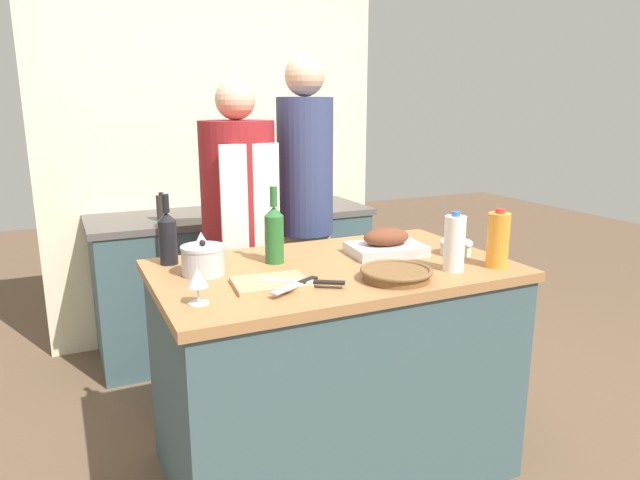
{
  "coord_description": "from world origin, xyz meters",
  "views": [
    {
      "loc": [
        -1.0,
        -2.01,
        1.57
      ],
      "look_at": [
        0.0,
        0.13,
        1.0
      ],
      "focal_mm": 32.0,
      "sensor_mm": 36.0,
      "label": 1
    }
  ],
  "objects_px": {
    "milk_jug": "(454,243)",
    "stock_pot": "(203,260)",
    "wine_glass_right": "(201,241)",
    "condiment_bottle_short": "(162,208)",
    "wicker_basket": "(396,273)",
    "condiment_bottle_extra": "(231,200)",
    "person_cook_guest": "(305,206)",
    "roasting_pan": "(386,244)",
    "wine_glass_left": "(197,279)",
    "knife_paring": "(296,285)",
    "stand_mixer": "(261,187)",
    "juice_jug": "(498,240)",
    "wine_bottle_dark": "(168,237)",
    "knife_chef": "(307,281)",
    "condiment_bottle_tall": "(236,201)",
    "person_cook_aproned": "(240,232)",
    "mixing_bowl": "(456,247)",
    "wine_bottle_green": "(274,233)",
    "cutting_board": "(271,283)"
  },
  "relations": [
    {
      "from": "milk_jug",
      "to": "stock_pot",
      "type": "bearing_deg",
      "value": 158.18
    },
    {
      "from": "wine_glass_right",
      "to": "condiment_bottle_short",
      "type": "height_order",
      "value": "condiment_bottle_short"
    },
    {
      "from": "condiment_bottle_short",
      "to": "wicker_basket",
      "type": "bearing_deg",
      "value": -70.1
    },
    {
      "from": "condiment_bottle_extra",
      "to": "person_cook_guest",
      "type": "relative_size",
      "value": 0.09
    },
    {
      "from": "roasting_pan",
      "to": "wine_glass_left",
      "type": "bearing_deg",
      "value": -162.48
    },
    {
      "from": "milk_jug",
      "to": "knife_paring",
      "type": "bearing_deg",
      "value": 177.08
    },
    {
      "from": "knife_paring",
      "to": "stand_mixer",
      "type": "height_order",
      "value": "stand_mixer"
    },
    {
      "from": "juice_jug",
      "to": "wine_bottle_dark",
      "type": "xyz_separation_m",
      "value": [
        -1.2,
        0.6,
        0.0
      ]
    },
    {
      "from": "stock_pot",
      "to": "condiment_bottle_short",
      "type": "relative_size",
      "value": 1.02
    },
    {
      "from": "wine_glass_right",
      "to": "knife_chef",
      "type": "distance_m",
      "value": 0.58
    },
    {
      "from": "milk_jug",
      "to": "knife_chef",
      "type": "height_order",
      "value": "milk_jug"
    },
    {
      "from": "wicker_basket",
      "to": "condiment_bottle_tall",
      "type": "height_order",
      "value": "condiment_bottle_tall"
    },
    {
      "from": "wicker_basket",
      "to": "stock_pot",
      "type": "bearing_deg",
      "value": 149.75
    },
    {
      "from": "condiment_bottle_short",
      "to": "person_cook_aproned",
      "type": "distance_m",
      "value": 0.67
    },
    {
      "from": "mixing_bowl",
      "to": "person_cook_aproned",
      "type": "relative_size",
      "value": 0.09
    },
    {
      "from": "wine_bottle_green",
      "to": "condiment_bottle_extra",
      "type": "relative_size",
      "value": 2.06
    },
    {
      "from": "juice_jug",
      "to": "wine_glass_left",
      "type": "height_order",
      "value": "juice_jug"
    },
    {
      "from": "stock_pot",
      "to": "knife_chef",
      "type": "bearing_deg",
      "value": -46.26
    },
    {
      "from": "condiment_bottle_extra",
      "to": "person_cook_aproned",
      "type": "height_order",
      "value": "person_cook_aproned"
    },
    {
      "from": "wicker_basket",
      "to": "stand_mixer",
      "type": "relative_size",
      "value": 0.76
    },
    {
      "from": "juice_jug",
      "to": "wine_bottle_dark",
      "type": "distance_m",
      "value": 1.34
    },
    {
      "from": "knife_chef",
      "to": "condiment_bottle_tall",
      "type": "xyz_separation_m",
      "value": [
        0.2,
        1.54,
        0.04
      ]
    },
    {
      "from": "milk_jug",
      "to": "condiment_bottle_short",
      "type": "distance_m",
      "value": 1.81
    },
    {
      "from": "roasting_pan",
      "to": "wine_bottle_dark",
      "type": "bearing_deg",
      "value": 164.59
    },
    {
      "from": "milk_jug",
      "to": "wine_bottle_green",
      "type": "bearing_deg",
      "value": 145.85
    },
    {
      "from": "roasting_pan",
      "to": "wicker_basket",
      "type": "distance_m",
      "value": 0.37
    },
    {
      "from": "roasting_pan",
      "to": "wine_bottle_green",
      "type": "bearing_deg",
      "value": 170.39
    },
    {
      "from": "person_cook_aproned",
      "to": "person_cook_guest",
      "type": "distance_m",
      "value": 0.42
    },
    {
      "from": "wicker_basket",
      "to": "condiment_bottle_extra",
      "type": "distance_m",
      "value": 1.76
    },
    {
      "from": "condiment_bottle_short",
      "to": "cutting_board",
      "type": "bearing_deg",
      "value": -84.99
    },
    {
      "from": "mixing_bowl",
      "to": "person_cook_guest",
      "type": "relative_size",
      "value": 0.08
    },
    {
      "from": "knife_paring",
      "to": "condiment_bottle_tall",
      "type": "distance_m",
      "value": 1.58
    },
    {
      "from": "knife_paring",
      "to": "stock_pot",
      "type": "bearing_deg",
      "value": 127.19
    },
    {
      "from": "knife_paring",
      "to": "condiment_bottle_extra",
      "type": "distance_m",
      "value": 1.73
    },
    {
      "from": "wine_glass_right",
      "to": "knife_paring",
      "type": "distance_m",
      "value": 0.58
    },
    {
      "from": "wine_bottle_green",
      "to": "wine_glass_left",
      "type": "relative_size",
      "value": 2.58
    },
    {
      "from": "juice_jug",
      "to": "condiment_bottle_tall",
      "type": "distance_m",
      "value": 1.74
    },
    {
      "from": "wine_glass_right",
      "to": "roasting_pan",
      "type": "bearing_deg",
      "value": -17.84
    },
    {
      "from": "milk_jug",
      "to": "wine_glass_left",
      "type": "height_order",
      "value": "milk_jug"
    },
    {
      "from": "roasting_pan",
      "to": "cutting_board",
      "type": "relative_size",
      "value": 1.18
    },
    {
      "from": "condiment_bottle_tall",
      "to": "condiment_bottle_short",
      "type": "relative_size",
      "value": 1.13
    },
    {
      "from": "stock_pot",
      "to": "person_cook_guest",
      "type": "height_order",
      "value": "person_cook_guest"
    },
    {
      "from": "wine_bottle_green",
      "to": "condiment_bottle_tall",
      "type": "xyz_separation_m",
      "value": [
        0.19,
        1.19,
        -0.06
      ]
    },
    {
      "from": "wine_glass_left",
      "to": "condiment_bottle_tall",
      "type": "bearing_deg",
      "value": 68.89
    },
    {
      "from": "wicker_basket",
      "to": "person_cook_guest",
      "type": "relative_size",
      "value": 0.15
    },
    {
      "from": "mixing_bowl",
      "to": "wine_glass_left",
      "type": "xyz_separation_m",
      "value": [
        -1.18,
        -0.15,
        0.05
      ]
    },
    {
      "from": "roasting_pan",
      "to": "wicker_basket",
      "type": "bearing_deg",
      "value": -115.42
    },
    {
      "from": "stand_mixer",
      "to": "condiment_bottle_extra",
      "type": "xyz_separation_m",
      "value": [
        -0.18,
        0.09,
        -0.08
      ]
    },
    {
      "from": "condiment_bottle_extra",
      "to": "wine_bottle_green",
      "type": "bearing_deg",
      "value": -98.61
    },
    {
      "from": "milk_jug",
      "to": "condiment_bottle_tall",
      "type": "relative_size",
      "value": 1.26
    }
  ]
}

